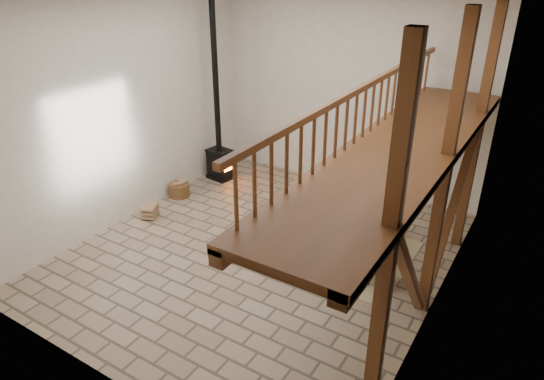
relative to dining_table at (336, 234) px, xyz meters
The scene contains 7 objects.
ground 1.60m from the dining_table, 147.07° to the right, with size 8.00×8.00×0.00m, color #9A8466.
room_shell 2.75m from the dining_table, 97.44° to the right, with size 7.02×8.02×5.01m.
rug 0.38m from the dining_table, 71.89° to the right, with size 3.00×2.50×0.02m, color tan.
dining_table is the anchor object (origin of this frame).
wood_stove 4.65m from the dining_table, 158.77° to the left, with size 0.70×0.57×5.00m.
log_basket 4.50m from the dining_table, behind, with size 0.52×0.52×0.43m.
log_stack 4.44m from the dining_table, 167.03° to the right, with size 0.44×0.50×0.31m.
Camera 1 is at (4.71, -7.13, 5.58)m, focal length 32.00 mm.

